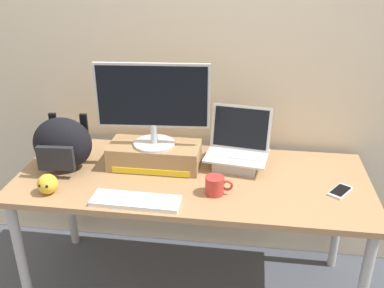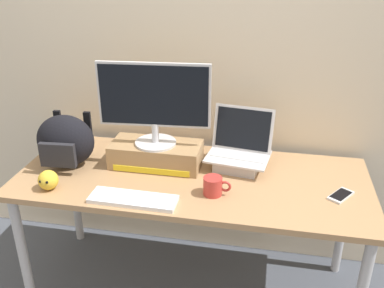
{
  "view_description": "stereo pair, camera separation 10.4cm",
  "coord_description": "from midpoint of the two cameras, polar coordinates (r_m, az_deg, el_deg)",
  "views": [
    {
      "loc": [
        0.26,
        -1.9,
        1.82
      ],
      "look_at": [
        0.0,
        0.0,
        0.92
      ],
      "focal_mm": 40.52,
      "sensor_mm": 36.0,
      "label": 1
    },
    {
      "loc": [
        0.37,
        -1.88,
        1.82
      ],
      "look_at": [
        0.0,
        0.0,
        0.92
      ],
      "focal_mm": 40.52,
      "sensor_mm": 36.0,
      "label": 2
    }
  ],
  "objects": [
    {
      "name": "back_wall",
      "position": [
        2.44,
        0.29,
        12.91
      ],
      "size": [
        7.0,
        0.1,
        2.6
      ],
      "primitive_type": "cube",
      "color": "beige",
      "rests_on": "ground"
    },
    {
      "name": "cell_phone",
      "position": [
        2.17,
        17.64,
        -5.94
      ],
      "size": [
        0.13,
        0.15,
        0.01
      ],
      "rotation": [
        0.0,
        0.0,
        -0.61
      ],
      "color": "silver",
      "rests_on": "desk"
    },
    {
      "name": "desktop_monitor",
      "position": [
        2.17,
        -6.59,
        5.4
      ],
      "size": [
        0.57,
        0.21,
        0.43
      ],
      "rotation": [
        0.0,
        0.0,
        0.08
      ],
      "color": "silver",
      "rests_on": "toner_box_yellow"
    },
    {
      "name": "coffee_mug",
      "position": [
        2.04,
        1.61,
        -5.49
      ],
      "size": [
        0.13,
        0.09,
        0.09
      ],
      "color": "#B2332D",
      "rests_on": "desk"
    },
    {
      "name": "messenger_backpack",
      "position": [
        2.34,
        -17.89,
        0.04
      ],
      "size": [
        0.32,
        0.27,
        0.28
      ],
      "rotation": [
        0.0,
        0.0,
        0.07
      ],
      "color": "black",
      "rests_on": "desk"
    },
    {
      "name": "toner_box_yellow",
      "position": [
        2.29,
        -6.23,
        -1.5
      ],
      "size": [
        0.47,
        0.22,
        0.12
      ],
      "color": "#9E7A51",
      "rests_on": "desk"
    },
    {
      "name": "external_keyboard",
      "position": [
        2.01,
        -8.92,
        -7.4
      ],
      "size": [
        0.41,
        0.14,
        0.02
      ],
      "rotation": [
        0.0,
        0.0,
        -0.02
      ],
      "color": "white",
      "rests_on": "desk"
    },
    {
      "name": "open_laptop",
      "position": [
        2.29,
        4.68,
        -1.44
      ],
      "size": [
        0.35,
        0.28,
        0.3
      ],
      "rotation": [
        0.0,
        0.0,
        -0.14
      ],
      "color": "#ADADB2",
      "rests_on": "desk"
    },
    {
      "name": "desk",
      "position": [
        2.24,
        -1.34,
        -5.84
      ],
      "size": [
        1.78,
        0.74,
        0.74
      ],
      "color": "#A87F56",
      "rests_on": "ground"
    },
    {
      "name": "plush_toy",
      "position": [
        2.17,
        -19.82,
        -4.99
      ],
      "size": [
        0.1,
        0.1,
        0.1
      ],
      "color": "gold",
      "rests_on": "desk"
    },
    {
      "name": "ground_plane",
      "position": [
        2.64,
        -1.19,
        -18.27
      ],
      "size": [
        20.0,
        20.0,
        0.0
      ],
      "primitive_type": "plane",
      "color": "#474C56"
    }
  ]
}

